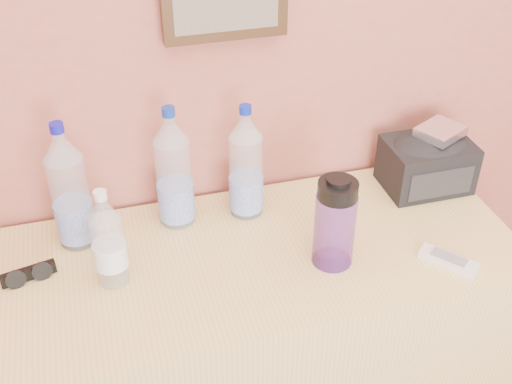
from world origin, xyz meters
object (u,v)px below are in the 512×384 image
sunglasses (28,274)px  toiletry_bag (427,162)px  pet_small (108,243)px  pet_large_b (174,173)px  nalgene_bottle (335,222)px  dresser (256,362)px  ac_remote (449,261)px  pet_large_c (246,167)px  foil_packet (440,131)px  pet_large_a (70,192)px

sunglasses → toiletry_bag: size_ratio=0.55×
pet_small → sunglasses: size_ratio=1.99×
pet_large_b → nalgene_bottle: pet_large_b is taller
nalgene_bottle → dresser: bearing=155.1°
pet_small → sunglasses: bearing=163.7°
pet_large_b → toiletry_bag: bearing=-2.6°
nalgene_bottle → ac_remote: 0.30m
pet_large_b → pet_large_c: size_ratio=1.05×
pet_large_c → pet_large_b: bearing=176.2°
sunglasses → foil_packet: foil_packet is taller
pet_large_b → ac_remote: 0.71m
pet_large_c → toiletry_bag: bearing=-2.1°
pet_large_c → ac_remote: size_ratio=2.25×
dresser → sunglasses: size_ratio=10.34×
pet_large_c → toiletry_bag: (0.52, -0.02, -0.06)m
pet_large_b → toiletry_bag: pet_large_b is taller
pet_large_a → pet_large_b: (0.26, 0.02, -0.00)m
pet_large_b → foil_packet: 0.73m
dresser → pet_small: bearing=-179.5°
nalgene_bottle → pet_large_a: bearing=157.2°
dresser → nalgene_bottle: 0.56m
nalgene_bottle → toiletry_bag: bearing=32.1°
pet_large_b → pet_small: 0.27m
pet_small → foil_packet: 0.93m
ac_remote → nalgene_bottle: bearing=-147.9°
pet_large_a → pet_large_b: 0.26m
foil_packet → nalgene_bottle: bearing=-149.4°
pet_large_a → ac_remote: size_ratio=2.40×
nalgene_bottle → ac_remote: (0.27, -0.09, -0.11)m
pet_large_a → foil_packet: (0.98, -0.01, 0.02)m
foil_packet → pet_large_c: bearing=178.3°
dresser → pet_large_c: size_ratio=4.15×
pet_large_b → dresser: bearing=-48.3°
nalgene_bottle → sunglasses: 0.73m
dresser → pet_large_a: (-0.42, 0.17, 0.56)m
pet_large_c → pet_small: size_ratio=1.25×
pet_large_c → sunglasses: pet_large_c is taller
pet_large_c → foil_packet: bearing=-1.7°
dresser → pet_large_b: pet_large_b is taller
dresser → foil_packet: bearing=15.4°
foil_packet → sunglasses: bearing=-174.7°
dresser → pet_large_a: bearing=158.1°
pet_large_b → pet_large_c: 0.19m
pet_large_b → foil_packet: bearing=-2.3°
dresser → sunglasses: 0.69m
pet_large_c → sunglasses: bearing=-168.1°
ac_remote → toiletry_bag: size_ratio=0.60×
dresser → pet_small: pet_small is taller
pet_small → foil_packet: (0.91, 0.16, 0.06)m
pet_large_a → pet_large_b: size_ratio=1.01×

